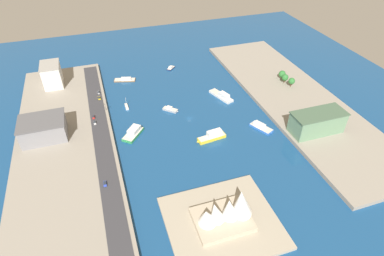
# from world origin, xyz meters

# --- Properties ---
(ground_plane) EXTENTS (440.00, 440.00, 0.00)m
(ground_plane) POSITION_xyz_m (0.00, 0.00, 0.00)
(ground_plane) COLOR navy
(quay_west) EXTENTS (70.00, 240.00, 3.16)m
(quay_west) POSITION_xyz_m (-97.60, 0.00, 1.58)
(quay_west) COLOR gray
(quay_west) RESTS_ON ground_plane
(quay_east) EXTENTS (70.00, 240.00, 3.16)m
(quay_east) POSITION_xyz_m (97.60, 0.00, 1.58)
(quay_east) COLOR gray
(quay_east) RESTS_ON ground_plane
(peninsula_point) EXTENTS (62.44, 55.83, 2.00)m
(peninsula_point) POSITION_xyz_m (14.03, 103.58, 1.00)
(peninsula_point) COLOR #A89E89
(peninsula_point) RESTS_ON ground_plane
(road_strip) EXTENTS (12.42, 228.00, 0.15)m
(road_strip) POSITION_xyz_m (71.15, 0.00, 3.23)
(road_strip) COLOR #38383D
(road_strip) RESTS_ON quay_east
(ferry_green_doubledeck) EXTENTS (19.05, 20.40, 5.47)m
(ferry_green_doubledeck) POSITION_xyz_m (47.59, 7.20, 2.13)
(ferry_green_doubledeck) COLOR #2D8C4C
(ferry_green_doubledeck) RESTS_ON ground_plane
(ferry_white_commuter) EXTENTS (15.08, 27.17, 5.52)m
(ferry_white_commuter) POSITION_xyz_m (-37.64, -21.67, 1.93)
(ferry_white_commuter) COLOR silver
(ferry_white_commuter) RESTS_ON ground_plane
(patrol_launch_navy) EXTENTS (10.14, 10.12, 2.89)m
(patrol_launch_navy) POSITION_xyz_m (-8.85, -90.58, 1.03)
(patrol_launch_navy) COLOR #1E284C
(patrol_launch_navy) RESTS_ON ground_plane
(yacht_sleek_gray) EXTENTS (12.52, 12.16, 3.78)m
(yacht_sleek_gray) POSITION_xyz_m (11.98, -15.76, 1.32)
(yacht_sleek_gray) COLOR #999EA3
(yacht_sleek_gray) RESTS_ON ground_plane
(ferry_yellow_fast) EXTENTS (24.00, 8.68, 7.26)m
(ferry_yellow_fast) POSITION_xyz_m (-8.13, 30.90, 2.73)
(ferry_yellow_fast) COLOR yellow
(ferry_yellow_fast) RESTS_ON ground_plane
(barge_flat_brown) EXTENTS (21.52, 12.33, 2.82)m
(barge_flat_brown) POSITION_xyz_m (40.33, -80.43, 1.03)
(barge_flat_brown) COLOR brown
(barge_flat_brown) RESTS_ON ground_plane
(catamaran_blue) EXTENTS (14.86, 19.84, 3.99)m
(catamaran_blue) POSITION_xyz_m (-49.27, 30.46, 1.45)
(catamaran_blue) COLOR blue
(catamaran_blue) RESTS_ON ground_plane
(sailboat_small_white) EXTENTS (2.41, 10.42, 9.50)m
(sailboat_small_white) POSITION_xyz_m (46.55, -32.41, 0.94)
(sailboat_small_white) COLOR white
(sailboat_small_white) RESTS_ON ground_plane
(terminal_long_green) EXTENTS (40.88, 17.87, 16.58)m
(terminal_long_green) POSITION_xyz_m (-84.69, 50.02, 11.48)
(terminal_long_green) COLOR slate
(terminal_long_green) RESTS_ON quay_west
(warehouse_low_gray) EXTENTS (32.56, 25.72, 15.02)m
(warehouse_low_gray) POSITION_xyz_m (110.68, -7.16, 10.70)
(warehouse_low_gray) COLOR gray
(warehouse_low_gray) RESTS_ON quay_east
(hotel_broad_white) EXTENTS (16.78, 24.19, 20.95)m
(hotel_broad_white) POSITION_xyz_m (105.15, -87.27, 13.66)
(hotel_broad_white) COLOR silver
(hotel_broad_white) RESTS_ON quay_east
(hatchback_blue) EXTENTS (2.09, 4.58, 1.47)m
(hatchback_blue) POSITION_xyz_m (73.79, 55.91, 4.04)
(hatchback_blue) COLOR black
(hatchback_blue) RESTS_ON road_strip
(sedan_silver) EXTENTS (1.95, 4.80, 1.63)m
(sedan_silver) POSITION_xyz_m (67.39, -58.34, 4.11)
(sedan_silver) COLOR black
(sedan_silver) RESTS_ON road_strip
(taxi_yellow_cab) EXTENTS (2.14, 4.94, 1.53)m
(taxi_yellow_cab) POSITION_xyz_m (67.60, -48.59, 4.06)
(taxi_yellow_cab) COLOR black
(taxi_yellow_cab) RESTS_ON road_strip
(pickup_red) EXTENTS (1.95, 4.59, 1.67)m
(pickup_red) POSITION_xyz_m (74.84, -20.58, 4.11)
(pickup_red) COLOR black
(pickup_red) RESTS_ON road_strip
(van_white) EXTENTS (1.97, 4.61, 1.58)m
(van_white) POSITION_xyz_m (74.43, -12.37, 4.09)
(van_white) COLOR black
(van_white) RESTS_ON road_strip
(traffic_light_waterfront) EXTENTS (0.36, 0.36, 6.50)m
(traffic_light_waterfront) POSITION_xyz_m (64.11, -28.68, 7.50)
(traffic_light_waterfront) COLOR black
(traffic_light_waterfront) RESTS_ON quay_east
(opera_landmark) EXTENTS (33.59, 25.02, 21.54)m
(opera_landmark) POSITION_xyz_m (11.95, 103.58, 9.84)
(opera_landmark) COLOR #BCAD93
(opera_landmark) RESTS_ON peninsula_point
(park_tree_cluster) EXTENTS (8.39, 22.65, 9.21)m
(park_tree_cluster) POSITION_xyz_m (-102.81, -23.16, 8.94)
(park_tree_cluster) COLOR brown
(park_tree_cluster) RESTS_ON quay_west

